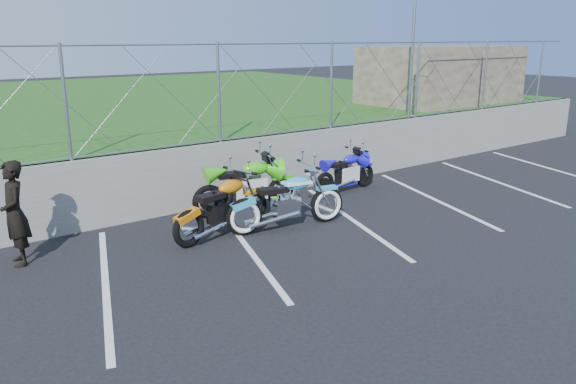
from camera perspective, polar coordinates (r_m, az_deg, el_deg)
ground at (r=8.69m, az=-0.59°, el=-7.47°), size 90.00×90.00×0.00m
retaining_wall at (r=11.36m, az=-11.13°, el=1.23°), size 30.00×0.22×1.30m
grass_field at (r=20.69m, az=-23.51°, el=6.62°), size 30.00×20.00×1.30m
stone_building at (r=19.40m, az=15.25°, el=11.46°), size 5.00×3.00×1.80m
chain_link_fence at (r=11.08m, az=-11.58°, el=9.53°), size 28.00×0.03×2.00m
sign_pole at (r=15.81m, az=12.46°, el=13.01°), size 0.08×0.08×3.00m
parking_lines at (r=10.11m, az=1.53°, el=-4.09°), size 18.29×4.31×0.01m
cruiser_turquoise at (r=10.19m, az=0.02°, el=-1.17°), size 2.34×0.74×1.17m
naked_orange at (r=9.92m, az=-6.50°, el=-1.72°), size 2.19×0.78×1.11m
sportbike_green at (r=11.13m, az=-4.11°, el=0.39°), size 2.22×0.79×1.16m
sportbike_blue at (r=12.74m, az=5.93°, el=1.86°), size 1.82×0.65×0.94m
person_standing at (r=9.44m, az=-26.01°, el=-1.98°), size 0.43×0.62×1.62m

